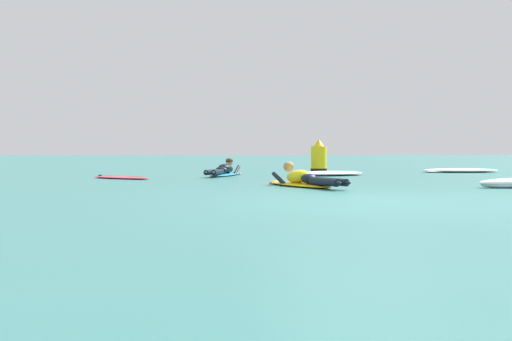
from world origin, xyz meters
The scene contains 7 objects.
ground_plane centered at (0.00, 10.00, 0.00)m, with size 120.00×120.00×0.00m, color #387A75.
surfer_near centered at (-0.34, 3.24, 0.14)m, with size 1.42×2.54×0.53m.
surfer_far centered at (-1.75, 8.14, 0.14)m, with size 1.25×2.60×0.54m.
drifting_surfboard centered at (-4.43, 6.74, 0.03)m, with size 1.81×1.57×0.16m.
whitewater_front centered at (6.00, 9.90, 0.06)m, with size 2.52×1.09×0.14m.
whitewater_mid_left centered at (1.21, 8.11, 0.06)m, with size 2.45×1.73×0.13m.
channel_marker_buoy centered at (1.47, 10.60, 0.44)m, with size 0.54×0.54×1.09m.
Camera 1 is at (-2.33, -8.23, 0.74)m, focal length 40.68 mm.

